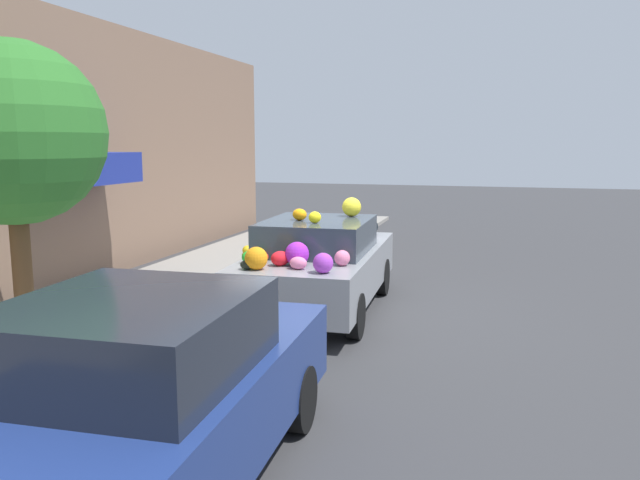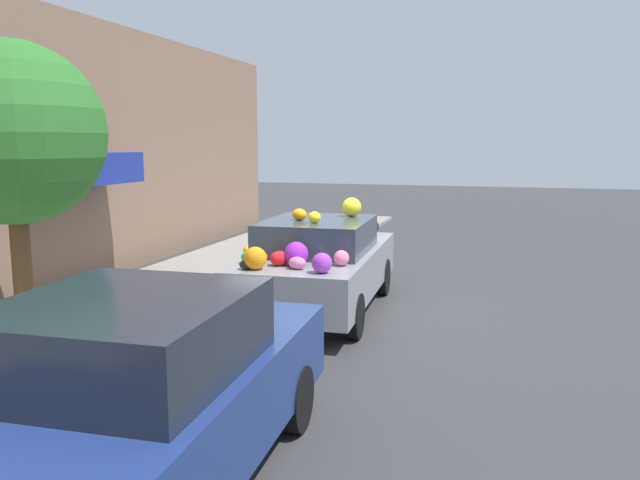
{
  "view_description": "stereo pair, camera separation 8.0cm",
  "coord_description": "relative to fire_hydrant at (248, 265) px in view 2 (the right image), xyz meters",
  "views": [
    {
      "loc": [
        -9.17,
        -2.69,
        2.62
      ],
      "look_at": [
        0.0,
        0.03,
        1.13
      ],
      "focal_mm": 35.0,
      "sensor_mm": 36.0,
      "label": 1
    },
    {
      "loc": [
        -9.15,
        -2.77,
        2.62
      ],
      "look_at": [
        0.0,
        0.03,
        1.13
      ],
      "focal_mm": 35.0,
      "sensor_mm": 36.0,
      "label": 2
    }
  ],
  "objects": [
    {
      "name": "art_car",
      "position": [
        -1.03,
        -1.65,
        0.32
      ],
      "size": [
        4.22,
        1.95,
        1.77
      ],
      "rotation": [
        0.0,
        0.0,
        0.05
      ],
      "color": "gray",
      "rests_on": "ground"
    },
    {
      "name": "street_tree",
      "position": [
        -3.79,
        1.47,
        2.27
      ],
      "size": [
        2.27,
        2.27,
        3.77
      ],
      "color": "brown",
      "rests_on": "sidewalk_curb"
    },
    {
      "name": "fire_hydrant",
      "position": [
        0.0,
        0.0,
        0.0
      ],
      "size": [
        0.2,
        0.2,
        0.7
      ],
      "color": "gold",
      "rests_on": "sidewalk_curb"
    },
    {
      "name": "building_facade",
      "position": [
        -0.98,
        3.25,
        2.01
      ],
      "size": [
        18.0,
        1.2,
        4.95
      ],
      "color": "#846651",
      "rests_on": "ground"
    },
    {
      "name": "sidewalk_curb",
      "position": [
        -0.98,
        1.03,
        -0.4
      ],
      "size": [
        24.0,
        3.2,
        0.11
      ],
      "color": "gray",
      "rests_on": "ground"
    },
    {
      "name": "ground_plane",
      "position": [
        -0.98,
        -1.67,
        -0.45
      ],
      "size": [
        60.0,
        60.0,
        0.0
      ],
      "primitive_type": "plane",
      "color": "#38383A"
    },
    {
      "name": "parked_car_plain",
      "position": [
        -6.34,
        -1.88,
        0.33
      ],
      "size": [
        4.1,
        2.0,
        1.55
      ],
      "rotation": [
        0.0,
        0.0,
        0.05
      ],
      "color": "navy",
      "rests_on": "ground"
    }
  ]
}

